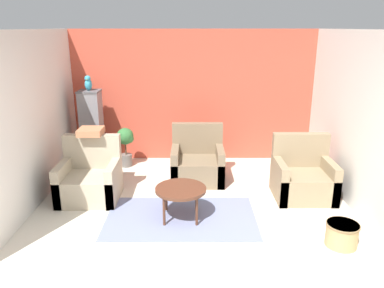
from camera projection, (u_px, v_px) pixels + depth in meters
The scene contains 14 objects.
ground_plane at pixel (193, 272), 4.03m from camera, with size 20.00×20.00×0.00m, color beige.
wall_back_accent at pixel (192, 96), 7.20m from camera, with size 4.70×0.06×2.50m.
wall_left at pixel (32, 119), 5.41m from camera, with size 0.06×3.68×2.50m.
wall_right at pixel (352, 119), 5.42m from camera, with size 0.06×3.68×2.50m.
area_rug at pixel (180, 217), 5.18m from camera, with size 2.06×1.24×0.01m.
coffee_table at pixel (180, 191), 5.06m from camera, with size 0.69×0.69×0.45m.
armchair_left at pixel (89, 180), 5.69m from camera, with size 0.88×0.77×0.94m.
armchair_right at pixel (301, 178), 5.77m from camera, with size 0.88×0.77×0.94m.
armchair_middle at pixel (196, 164), 6.39m from camera, with size 0.88×0.77×0.94m.
birdcage at pixel (91, 132), 6.92m from camera, with size 0.53×0.53×1.44m.
parrot at pixel (87, 83), 6.66m from camera, with size 0.13×0.23×0.27m.
potted_plant at pixel (124, 142), 6.97m from camera, with size 0.34×0.31×0.74m.
wicker_basket at pixel (341, 233), 4.49m from camera, with size 0.39×0.39×0.29m.
throw_pillow at pixel (89, 132), 5.74m from camera, with size 0.36×0.36×0.10m.
Camera 1 is at (-0.02, -3.43, 2.53)m, focal length 35.00 mm.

